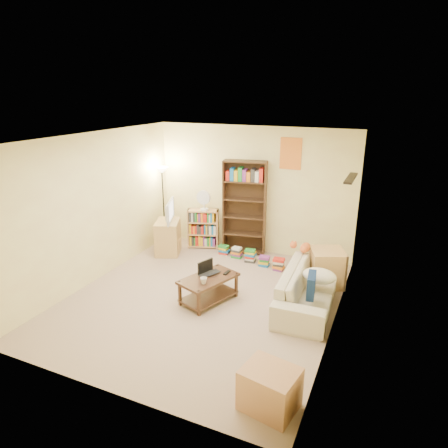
% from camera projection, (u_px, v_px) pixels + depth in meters
% --- Properties ---
extents(room, '(4.50, 4.54, 2.52)m').
position_uv_depth(room, '(201.00, 199.00, 5.79)').
color(room, tan).
rests_on(room, ground).
extents(sofa, '(1.96, 0.90, 0.55)m').
position_uv_depth(sofa, '(309.00, 288.00, 6.07)').
color(sofa, beige).
rests_on(sofa, ground).
extents(navy_pillow, '(0.16, 0.38, 0.33)m').
position_uv_depth(navy_pillow, '(311.00, 285.00, 5.60)').
color(navy_pillow, navy).
rests_on(navy_pillow, sofa).
extents(cream_blanket, '(0.51, 0.36, 0.22)m').
position_uv_depth(cream_blanket, '(319.00, 276.00, 6.00)').
color(cream_blanket, silver).
rests_on(cream_blanket, sofa).
extents(tabby_cat, '(0.44, 0.17, 0.15)m').
position_uv_depth(tabby_cat, '(303.00, 247.00, 6.69)').
color(tabby_cat, orange).
rests_on(tabby_cat, sofa).
extents(coffee_table, '(0.79, 1.03, 0.40)m').
position_uv_depth(coffee_table, '(209.00, 286.00, 6.17)').
color(coffee_table, '#422A19').
rests_on(coffee_table, ground).
extents(laptop, '(0.55, 0.53, 0.03)m').
position_uv_depth(laptop, '(211.00, 275.00, 6.16)').
color(laptop, black).
rests_on(laptop, coffee_table).
extents(laptop_screen, '(0.12, 0.29, 0.20)m').
position_uv_depth(laptop_screen, '(205.00, 266.00, 6.22)').
color(laptop_screen, white).
rests_on(laptop_screen, laptop).
extents(mug, '(0.21, 0.21, 0.10)m').
position_uv_depth(mug, '(204.00, 281.00, 5.91)').
color(mug, silver).
rests_on(mug, coffee_table).
extents(tv_remote, '(0.06, 0.16, 0.02)m').
position_uv_depth(tv_remote, '(227.00, 273.00, 6.25)').
color(tv_remote, black).
rests_on(tv_remote, coffee_table).
extents(tv_stand, '(0.65, 0.74, 0.67)m').
position_uv_depth(tv_stand, '(168.00, 237.00, 7.99)').
color(tv_stand, tan).
rests_on(tv_stand, ground).
extents(television, '(0.78, 0.59, 0.41)m').
position_uv_depth(television, '(167.00, 211.00, 7.81)').
color(television, black).
rests_on(television, tv_stand).
extents(tall_bookshelf, '(0.88, 0.43, 1.86)m').
position_uv_depth(tall_bookshelf, '(244.00, 205.00, 7.81)').
color(tall_bookshelf, '#482B1B').
rests_on(tall_bookshelf, ground).
extents(short_bookshelf, '(0.68, 0.44, 0.81)m').
position_uv_depth(short_bookshelf, '(203.00, 229.00, 8.26)').
color(short_bookshelf, tan).
rests_on(short_bookshelf, ground).
extents(desk_fan, '(0.29, 0.16, 0.42)m').
position_uv_depth(desk_fan, '(204.00, 200.00, 8.00)').
color(desk_fan, white).
rests_on(desk_fan, short_bookshelf).
extents(floor_lamp, '(0.28, 0.28, 1.66)m').
position_uv_depth(floor_lamp, '(162.00, 183.00, 8.13)').
color(floor_lamp, black).
rests_on(floor_lamp, ground).
extents(side_table, '(0.71, 0.71, 0.62)m').
position_uv_depth(side_table, '(327.00, 267.00, 6.68)').
color(side_table, tan).
rests_on(side_table, ground).
extents(end_cabinet, '(0.62, 0.55, 0.46)m').
position_uv_depth(end_cabinet, '(270.00, 389.00, 4.09)').
color(end_cabinet, tan).
rests_on(end_cabinet, ground).
extents(book_stacks, '(1.43, 0.48, 0.25)m').
position_uv_depth(book_stacks, '(251.00, 257.00, 7.62)').
color(book_stacks, red).
rests_on(book_stacks, ground).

